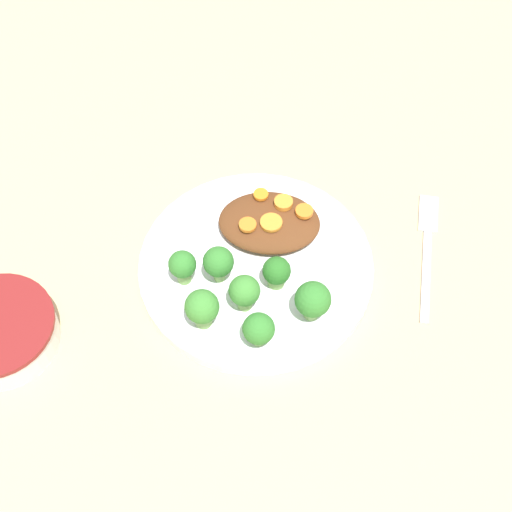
# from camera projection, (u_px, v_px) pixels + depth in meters

# --- Properties ---
(ground_plane) EXTENTS (4.00, 4.00, 0.00)m
(ground_plane) POSITION_uv_depth(u_px,v_px,m) (256.00, 270.00, 0.87)
(ground_plane) COLOR tan
(plate) EXTENTS (0.28, 0.28, 0.02)m
(plate) POSITION_uv_depth(u_px,v_px,m) (256.00, 265.00, 0.86)
(plate) COLOR white
(plate) RESTS_ON ground_plane
(stew_mound) EXTENTS (0.13, 0.10, 0.02)m
(stew_mound) POSITION_uv_depth(u_px,v_px,m) (269.00, 222.00, 0.88)
(stew_mound) COLOR #5B3319
(stew_mound) RESTS_ON plate
(broccoli_floret_0) EXTENTS (0.04, 0.04, 0.06)m
(broccoli_floret_0) POSITION_uv_depth(u_px,v_px,m) (313.00, 300.00, 0.79)
(broccoli_floret_0) COLOR #7FA85B
(broccoli_floret_0) RESTS_ON plate
(broccoli_floret_1) EXTENTS (0.04, 0.04, 0.05)m
(broccoli_floret_1) POSITION_uv_depth(u_px,v_px,m) (244.00, 292.00, 0.80)
(broccoli_floret_1) COLOR #759E51
(broccoli_floret_1) RESTS_ON plate
(broccoli_floret_2) EXTENTS (0.04, 0.04, 0.05)m
(broccoli_floret_2) POSITION_uv_depth(u_px,v_px,m) (218.00, 263.00, 0.82)
(broccoli_floret_2) COLOR #7FA85B
(broccoli_floret_2) RESTS_ON plate
(broccoli_floret_3) EXTENTS (0.03, 0.03, 0.04)m
(broccoli_floret_3) POSITION_uv_depth(u_px,v_px,m) (277.00, 272.00, 0.82)
(broccoli_floret_3) COLOR #759E51
(broccoli_floret_3) RESTS_ON plate
(broccoli_floret_4) EXTENTS (0.04, 0.04, 0.05)m
(broccoli_floret_4) POSITION_uv_depth(u_px,v_px,m) (259.00, 329.00, 0.78)
(broccoli_floret_4) COLOR #7FA85B
(broccoli_floret_4) RESTS_ON plate
(broccoli_floret_5) EXTENTS (0.04, 0.04, 0.06)m
(broccoli_floret_5) POSITION_uv_depth(u_px,v_px,m) (202.00, 308.00, 0.79)
(broccoli_floret_5) COLOR #759E51
(broccoli_floret_5) RESTS_ON plate
(broccoli_floret_6) EXTENTS (0.03, 0.03, 0.05)m
(broccoli_floret_6) POSITION_uv_depth(u_px,v_px,m) (183.00, 266.00, 0.82)
(broccoli_floret_6) COLOR #759E51
(broccoli_floret_6) RESTS_ON plate
(carrot_slice_0) EXTENTS (0.02, 0.02, 0.00)m
(carrot_slice_0) POSITION_uv_depth(u_px,v_px,m) (261.00, 195.00, 0.89)
(carrot_slice_0) COLOR orange
(carrot_slice_0) RESTS_ON stew_mound
(carrot_slice_1) EXTENTS (0.03, 0.03, 0.00)m
(carrot_slice_1) POSITION_uv_depth(u_px,v_px,m) (271.00, 223.00, 0.86)
(carrot_slice_1) COLOR orange
(carrot_slice_1) RESTS_ON stew_mound
(carrot_slice_2) EXTENTS (0.02, 0.02, 0.01)m
(carrot_slice_2) POSITION_uv_depth(u_px,v_px,m) (304.00, 211.00, 0.87)
(carrot_slice_2) COLOR orange
(carrot_slice_2) RESTS_ON stew_mound
(carrot_slice_3) EXTENTS (0.02, 0.02, 0.00)m
(carrot_slice_3) POSITION_uv_depth(u_px,v_px,m) (248.00, 225.00, 0.86)
(carrot_slice_3) COLOR orange
(carrot_slice_3) RESTS_ON stew_mound
(carrot_slice_4) EXTENTS (0.02, 0.02, 0.01)m
(carrot_slice_4) POSITION_uv_depth(u_px,v_px,m) (283.00, 203.00, 0.88)
(carrot_slice_4) COLOR orange
(carrot_slice_4) RESTS_ON stew_mound
(fork) EXTENTS (0.03, 0.19, 0.01)m
(fork) POSITION_uv_depth(u_px,v_px,m) (427.00, 243.00, 0.89)
(fork) COLOR silver
(fork) RESTS_ON ground_plane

